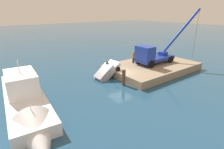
% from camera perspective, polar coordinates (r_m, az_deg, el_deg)
% --- Properties ---
extents(ground, '(200.00, 200.00, 0.00)m').
position_cam_1_polar(ground, '(22.98, 2.66, -1.50)').
color(ground, navy).
extents(dock, '(12.69, 8.11, 0.96)m').
position_cam_1_polar(dock, '(26.79, 12.54, 2.27)').
color(dock, gray).
rests_on(dock, ground).
extents(crane_truck, '(9.59, 3.79, 7.65)m').
position_cam_1_polar(crane_truck, '(26.35, 12.77, 6.30)').
color(crane_truck, navy).
rests_on(crane_truck, dock).
extents(dock_worker, '(0.34, 0.34, 1.67)m').
position_cam_1_polar(dock_worker, '(26.63, 6.80, 5.48)').
color(dock_worker, '#2A2A2A').
rests_on(dock_worker, dock).
extents(salvaged_car, '(4.00, 2.09, 3.28)m').
position_cam_1_polar(salvaged_car, '(22.99, -2.40, 0.10)').
color(salvaged_car, '#99999E').
rests_on(salvaged_car, ground).
extents(moored_yacht, '(4.51, 15.09, 5.60)m').
position_cam_1_polar(moored_yacht, '(17.07, -25.00, -10.05)').
color(moored_yacht, white).
rests_on(moored_yacht, ground).
extents(piling_near, '(0.30, 0.30, 2.11)m').
position_cam_1_polar(piling_near, '(23.45, -1.54, 1.70)').
color(piling_near, '#4C492E').
rests_on(piling_near, ground).
extents(piling_mid, '(0.42, 0.42, 1.90)m').
position_cam_1_polar(piling_mid, '(20.89, 3.73, -0.96)').
color(piling_mid, brown).
rests_on(piling_mid, ground).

